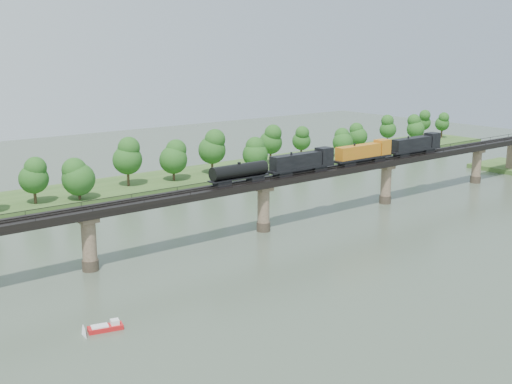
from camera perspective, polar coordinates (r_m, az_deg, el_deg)
ground at (r=119.05m, az=9.86°, el=-6.65°), size 400.00×400.00×0.00m
far_bank at (r=184.12m, az=-10.19°, el=0.63°), size 300.00×24.00×1.60m
bridge at (r=138.22m, az=0.67°, el=-1.31°), size 236.00×30.00×11.50m
bridge_superstructure at (r=136.78m, az=0.67°, el=1.26°), size 220.00×4.90×0.75m
far_treeline at (r=174.98m, az=-11.96°, el=2.59°), size 289.06×17.54×13.60m
freight_train at (r=152.59m, az=7.78°, el=3.19°), size 73.68×2.87×5.07m
motorboat at (r=95.46m, az=-13.20°, el=-11.61°), size 5.17×2.94×1.37m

